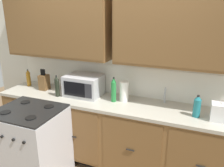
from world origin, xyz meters
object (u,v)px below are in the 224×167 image
object	(u,v)px
microwave	(84,85)
bottle_green	(114,90)
paper_towel_roll	(124,91)
bottle_amber	(28,78)
bottle_dark	(57,86)
stove_range	(32,144)
knife_block	(44,82)
bottle_teal	(197,106)

from	to	relation	value
microwave	bottle_green	xyz separation A→B (m)	(0.46, -0.06, 0.02)
paper_towel_roll	bottle_amber	bearing A→B (deg)	179.27
bottle_green	bottle_dark	bearing A→B (deg)	-171.57
stove_range	knife_block	size ratio (longest dim) A/B	3.06
bottle_green	bottle_dark	world-z (taller)	bottle_green
stove_range	bottle_amber	size ratio (longest dim) A/B	3.68
microwave	bottle_green	distance (m)	0.46
knife_block	bottle_dark	world-z (taller)	knife_block
knife_block	bottle_dark	distance (m)	0.37
stove_range	bottle_green	xyz separation A→B (m)	(0.83, 0.63, 0.62)
microwave	knife_block	size ratio (longest dim) A/B	1.55
paper_towel_roll	bottle_dark	size ratio (longest dim) A/B	0.88
paper_towel_roll	microwave	bearing A→B (deg)	-178.36
stove_range	bottle_dark	size ratio (longest dim) A/B	3.22
knife_block	bottle_amber	bearing A→B (deg)	171.40
bottle_amber	bottle_green	bearing A→B (deg)	-3.66
microwave	paper_towel_roll	xyz separation A→B (m)	(0.58, 0.02, -0.01)
bottle_teal	bottle_dark	bearing A→B (deg)	-178.24
bottle_green	bottle_amber	size ratio (longest dim) A/B	1.25
knife_block	paper_towel_roll	world-z (taller)	knife_block
paper_towel_roll	bottle_green	xyz separation A→B (m)	(-0.12, -0.07, 0.03)
stove_range	bottle_amber	bearing A→B (deg)	130.05
paper_towel_roll	bottle_amber	xyz separation A→B (m)	(-1.55, 0.02, -0.00)
microwave	bottle_amber	xyz separation A→B (m)	(-0.98, 0.04, -0.01)
bottle_teal	knife_block	bearing A→B (deg)	177.23
microwave	bottle_amber	bearing A→B (deg)	177.88
paper_towel_roll	bottle_green	bearing A→B (deg)	-148.05
bottle_amber	bottle_teal	bearing A→B (deg)	-3.57
bottle_green	bottle_dark	size ratio (longest dim) A/B	1.09
bottle_green	bottle_dark	xyz separation A→B (m)	(-0.77, -0.11, -0.01)
bottle_teal	microwave	bearing A→B (deg)	175.46
bottle_green	bottle_amber	distance (m)	1.44
bottle_green	bottle_amber	world-z (taller)	bottle_green
knife_block	bottle_dark	xyz separation A→B (m)	(0.34, -0.16, 0.03)
bottle_green	paper_towel_roll	bearing A→B (deg)	31.95
microwave	bottle_dark	world-z (taller)	bottle_dark
stove_range	bottle_amber	xyz separation A→B (m)	(-0.61, 0.72, 0.59)
knife_block	bottle_amber	distance (m)	0.33
microwave	knife_block	distance (m)	0.65
bottle_amber	microwave	bearing A→B (deg)	-2.12
paper_towel_roll	bottle_green	world-z (taller)	bottle_green
bottle_dark	microwave	bearing A→B (deg)	28.56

